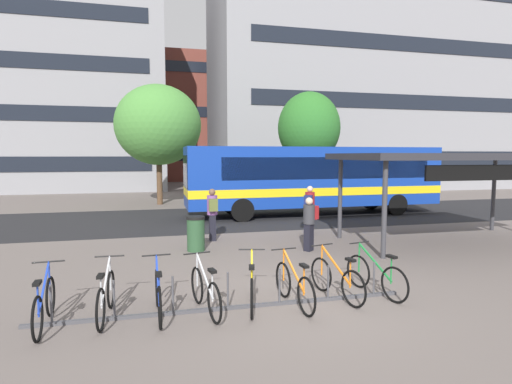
# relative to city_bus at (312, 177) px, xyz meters

# --- Properties ---
(ground) EXTENTS (200.00, 200.00, 0.00)m
(ground) POSITION_rel_city_bus_xyz_m (-4.40, -10.55, -1.78)
(ground) COLOR #6B605B
(bus_lane_asphalt) EXTENTS (80.00, 7.20, 0.01)m
(bus_lane_asphalt) POSITION_rel_city_bus_xyz_m (-4.40, 0.00, -1.77)
(bus_lane_asphalt) COLOR #232326
(bus_lane_asphalt) RESTS_ON ground
(city_bus) EXTENTS (12.05, 2.69, 3.20)m
(city_bus) POSITION_rel_city_bus_xyz_m (0.00, 0.00, 0.00)
(city_bus) COLOR #14389E
(city_bus) RESTS_ON ground
(bike_rack) EXTENTS (6.91, 0.09, 0.70)m
(bike_rack) POSITION_rel_city_bus_xyz_m (-5.86, -10.69, -1.68)
(bike_rack) COLOR #47474C
(bike_rack) RESTS_ON ground
(parked_bicycle_blue_0) EXTENTS (0.52, 1.72, 0.99)m
(parked_bicycle_blue_0) POSITION_rel_city_bus_xyz_m (-8.91, -10.75, -1.39)
(parked_bicycle_blue_0) COLOR black
(parked_bicycle_blue_0) RESTS_ON ground
(parked_bicycle_silver_1) EXTENTS (0.52, 1.72, 0.99)m
(parked_bicycle_silver_1) POSITION_rel_city_bus_xyz_m (-7.98, -10.60, -1.39)
(parked_bicycle_silver_1) COLOR black
(parked_bicycle_silver_1) RESTS_ON ground
(parked_bicycle_blue_2) EXTENTS (0.52, 1.72, 0.99)m
(parked_bicycle_blue_2) POSITION_rel_city_bus_xyz_m (-7.10, -10.72, -1.39)
(parked_bicycle_blue_2) COLOR black
(parked_bicycle_blue_2) RESTS_ON ground
(parked_bicycle_silver_3) EXTENTS (0.54, 1.70, 0.99)m
(parked_bicycle_silver_3) POSITION_rel_city_bus_xyz_m (-6.28, -10.73, -1.39)
(parked_bicycle_silver_3) COLOR black
(parked_bicycle_silver_3) RESTS_ON ground
(parked_bicycle_yellow_4) EXTENTS (0.58, 1.69, 0.99)m
(parked_bicycle_yellow_4) POSITION_rel_city_bus_xyz_m (-5.41, -10.69, -1.39)
(parked_bicycle_yellow_4) COLOR black
(parked_bicycle_yellow_4) RESTS_ON ground
(parked_bicycle_orange_5) EXTENTS (0.52, 1.72, 0.99)m
(parked_bicycle_orange_5) POSITION_rel_city_bus_xyz_m (-4.62, -10.80, -1.39)
(parked_bicycle_orange_5) COLOR black
(parked_bicycle_orange_5) RESTS_ON ground
(parked_bicycle_orange_6) EXTENTS (0.58, 1.69, 0.99)m
(parked_bicycle_orange_6) POSITION_rel_city_bus_xyz_m (-3.69, -10.64, -1.39)
(parked_bicycle_orange_6) COLOR black
(parked_bicycle_orange_6) RESTS_ON ground
(parked_bicycle_green_7) EXTENTS (0.60, 1.68, 0.99)m
(parked_bicycle_green_7) POSITION_rel_city_bus_xyz_m (-2.82, -10.61, -1.39)
(parked_bicycle_green_7) COLOR black
(parked_bicycle_green_7) RESTS_ON ground
(transit_shelter) EXTENTS (7.05, 3.66, 2.88)m
(transit_shelter) POSITION_rel_city_bus_xyz_m (2.02, -6.74, 0.94)
(transit_shelter) COLOR #38383D
(transit_shelter) RESTS_ON ground
(commuter_olive_pack_0) EXTENTS (0.34, 0.52, 1.73)m
(commuter_olive_pack_0) POSITION_rel_city_bus_xyz_m (-5.37, -4.71, -0.78)
(commuter_olive_pack_0) COLOR black
(commuter_olive_pack_0) RESTS_ON ground
(commuter_navy_pack_1) EXTENTS (0.55, 0.60, 1.73)m
(commuter_navy_pack_1) POSITION_rel_city_bus_xyz_m (-1.85, -4.41, -0.78)
(commuter_navy_pack_1) COLOR #2D3851
(commuter_navy_pack_1) RESTS_ON ground
(commuter_red_pack_2) EXTENTS (0.60, 0.57, 1.59)m
(commuter_red_pack_2) POSITION_rel_city_bus_xyz_m (-2.75, -6.75, -0.86)
(commuter_red_pack_2) COLOR black
(commuter_red_pack_2) RESTS_ON ground
(trash_bin) EXTENTS (0.55, 0.55, 1.03)m
(trash_bin) POSITION_rel_city_bus_xyz_m (-6.03, -5.98, -1.26)
(trash_bin) COLOR #284C2D
(trash_bin) RESTS_ON ground
(street_tree_0) EXTENTS (4.82, 4.82, 6.79)m
(street_tree_0) POSITION_rel_city_bus_xyz_m (-7.05, 5.81, 2.74)
(street_tree_0) COLOR brown
(street_tree_0) RESTS_ON ground
(street_tree_1) EXTENTS (3.58, 3.58, 6.46)m
(street_tree_1) POSITION_rel_city_bus_xyz_m (1.41, 4.21, 2.61)
(street_tree_1) COLOR brown
(street_tree_1) RESTS_ON ground
(building_left_wing) EXTENTS (19.04, 13.17, 18.17)m
(building_left_wing) POSITION_rel_city_bus_xyz_m (-15.98, 20.40, 7.31)
(building_left_wing) COLOR gray
(building_left_wing) RESTS_ON ground
(building_right_wing) EXTENTS (27.89, 11.88, 21.49)m
(building_right_wing) POSITION_rel_city_bus_xyz_m (11.50, 15.58, 8.97)
(building_right_wing) COLOR gray
(building_right_wing) RESTS_ON ground
(building_centre_block) EXTENTS (17.99, 10.36, 13.86)m
(building_centre_block) POSITION_rel_city_bus_xyz_m (-6.59, 30.49, 5.16)
(building_centre_block) COLOR brown
(building_centre_block) RESTS_ON ground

